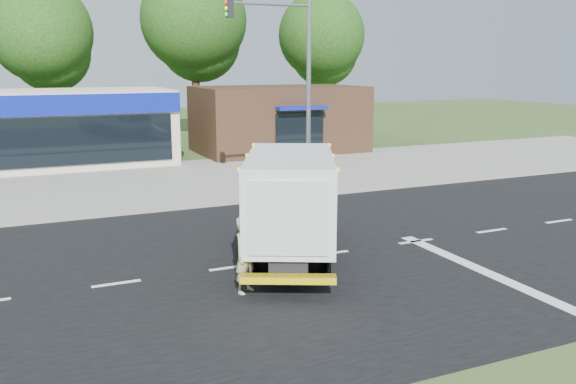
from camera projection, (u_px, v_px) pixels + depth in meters
name	position (u px, v px, depth m)	size (l,w,h in m)	color
ground	(330.00, 254.00, 17.55)	(120.00, 120.00, 0.00)	#385123
road_asphalt	(330.00, 254.00, 17.55)	(60.00, 14.00, 0.02)	black
sidewalk	(236.00, 196.00, 24.86)	(60.00, 2.40, 0.12)	gray
parking_apron	(197.00, 174.00, 30.05)	(60.00, 9.00, 0.02)	gray
lane_markings	(395.00, 261.00, 16.88)	(55.20, 7.00, 0.01)	silver
ems_box_truck	(291.00, 196.00, 16.98)	(4.86, 7.13, 3.05)	black
emergency_worker	(245.00, 254.00, 14.43)	(0.81, 0.75, 1.97)	tan
brown_storefront	(279.00, 119.00, 37.78)	(10.00, 6.70, 4.00)	#382316
traffic_signal_pole	(294.00, 75.00, 24.26)	(3.51, 0.25, 8.00)	gray
background_trees	(123.00, 33.00, 40.84)	(36.77, 7.39, 12.10)	#332114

